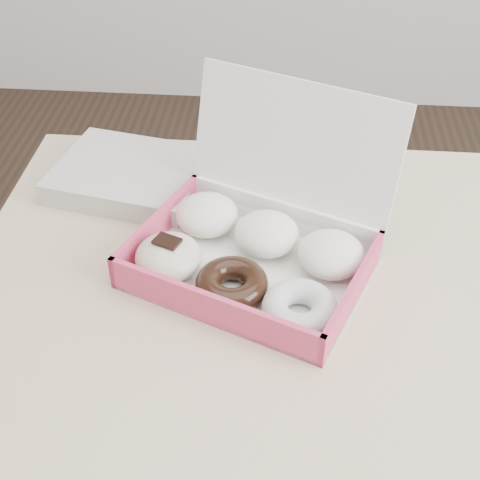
{
  "coord_description": "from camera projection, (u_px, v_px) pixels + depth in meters",
  "views": [
    {
      "loc": [
        -0.18,
        -0.58,
        1.35
      ],
      "look_at": [
        -0.24,
        0.09,
        0.79
      ],
      "focal_mm": 50.0,
      "sensor_mm": 36.0,
      "label": 1
    }
  ],
  "objects": [
    {
      "name": "table",
      "position": [
        416.0,
        365.0,
        0.86
      ],
      "size": [
        1.2,
        0.8,
        0.75
      ],
      "color": "tan",
      "rests_on": "ground"
    },
    {
      "name": "newspapers",
      "position": [
        131.0,
        176.0,
        1.03
      ],
      "size": [
        0.25,
        0.22,
        0.04
      ],
      "primitive_type": "cube",
      "rotation": [
        0.0,
        0.0,
        -0.2
      ],
      "color": "silver",
      "rests_on": "table"
    },
    {
      "name": "donut_box",
      "position": [
        254.0,
        245.0,
        0.87
      ],
      "size": [
        0.37,
        0.35,
        0.21
      ],
      "rotation": [
        0.0,
        0.0,
        -0.39
      ],
      "color": "white",
      "rests_on": "table"
    }
  ]
}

